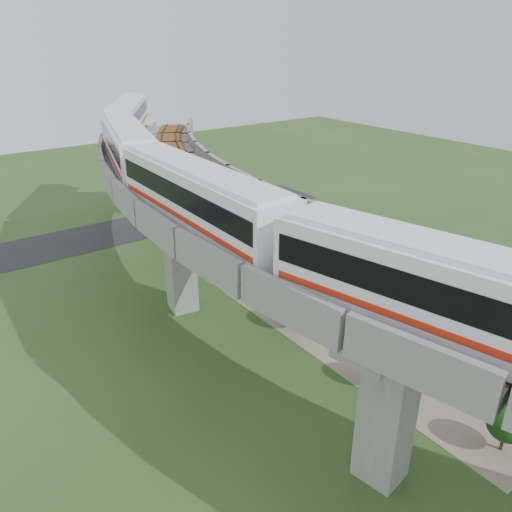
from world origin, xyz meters
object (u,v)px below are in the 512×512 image
object	(u,v)px
car_white	(462,336)
car_red	(472,352)
metro_train	(190,165)
car_dark	(344,261)

from	to	relation	value
car_white	car_red	xyz separation A→B (m)	(-1.04, -1.53, -0.02)
metro_train	car_red	size ratio (longest dim) A/B	15.39
metro_train	car_red	distance (m)	23.15
car_white	car_dark	xyz separation A→B (m)	(2.56, 14.26, -0.06)
metro_train	car_white	world-z (taller)	metro_train
car_white	car_red	distance (m)	1.85
metro_train	car_red	bearing A→B (deg)	-51.02
metro_train	car_white	size ratio (longest dim) A/B	15.34
metro_train	car_dark	distance (m)	19.95
car_red	metro_train	bearing A→B (deg)	174.57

